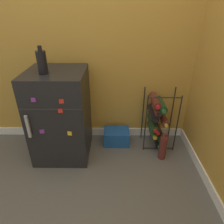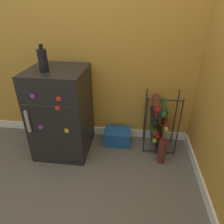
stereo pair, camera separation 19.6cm
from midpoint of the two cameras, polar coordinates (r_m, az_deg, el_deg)
ground_plane at (r=1.88m, az=-2.57°, el=-18.04°), size 14.00×14.00×0.00m
wall_back at (r=2.00m, az=0.22°, el=24.89°), size 6.88×0.07×2.50m
mini_fridge at (r=1.99m, az=-11.49°, el=-0.15°), size 0.51×0.54×0.86m
wine_rack at (r=2.09m, az=15.59°, el=-2.87°), size 0.32×0.32×0.63m
soda_box at (r=2.21m, az=4.08°, el=-7.19°), size 0.27×0.20×0.16m
fridge_top_bottle at (r=1.75m, az=-16.10°, el=14.01°), size 0.08×0.08×0.22m
loose_bottle_floor at (r=2.02m, az=16.79°, el=-10.68°), size 0.07×0.07×0.29m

